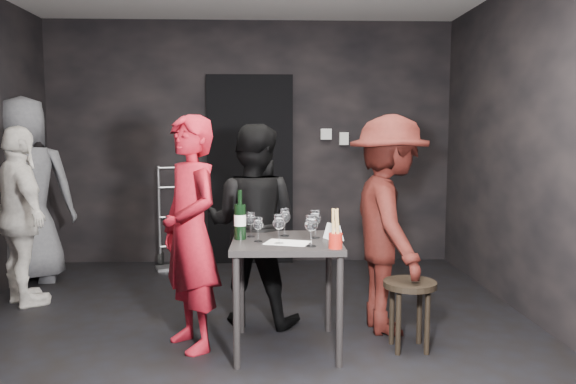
{
  "coord_description": "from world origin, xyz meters",
  "views": [
    {
      "loc": [
        0.19,
        -3.83,
        1.46
      ],
      "look_at": [
        0.34,
        0.25,
        1.03
      ],
      "focal_mm": 35.0,
      "sensor_mm": 36.0,
      "label": 1
    }
  ],
  "objects_px": {
    "hand_truck": "(175,248)",
    "stool": "(410,295)",
    "tasting_table": "(286,254)",
    "man_maroon": "(389,218)",
    "wine_bottle": "(240,220)",
    "bystander_grey": "(25,171)",
    "breadstick_cup": "(336,229)",
    "bystander_cream": "(21,215)",
    "woman_black": "(253,223)",
    "server_red": "(190,227)"
  },
  "relations": [
    {
      "from": "hand_truck",
      "to": "stool",
      "type": "relative_size",
      "value": 2.36
    },
    {
      "from": "tasting_table",
      "to": "man_maroon",
      "type": "distance_m",
      "value": 0.86
    },
    {
      "from": "wine_bottle",
      "to": "bystander_grey",
      "type": "bearing_deg",
      "value": 140.6
    },
    {
      "from": "breadstick_cup",
      "to": "bystander_cream",
      "type": "bearing_deg",
      "value": 151.52
    },
    {
      "from": "man_maroon",
      "to": "wine_bottle",
      "type": "distance_m",
      "value": 1.11
    },
    {
      "from": "hand_truck",
      "to": "tasting_table",
      "type": "distance_m",
      "value": 2.68
    },
    {
      "from": "tasting_table",
      "to": "woman_black",
      "type": "height_order",
      "value": "woman_black"
    },
    {
      "from": "stool",
      "to": "wine_bottle",
      "type": "distance_m",
      "value": 1.25
    },
    {
      "from": "breadstick_cup",
      "to": "bystander_grey",
      "type": "bearing_deg",
      "value": 142.74
    },
    {
      "from": "tasting_table",
      "to": "server_red",
      "type": "bearing_deg",
      "value": 175.13
    },
    {
      "from": "bystander_grey",
      "to": "breadstick_cup",
      "type": "relative_size",
      "value": 8.22
    },
    {
      "from": "stool",
      "to": "wine_bottle",
      "type": "relative_size",
      "value": 1.41
    },
    {
      "from": "woman_black",
      "to": "wine_bottle",
      "type": "distance_m",
      "value": 0.53
    },
    {
      "from": "bystander_grey",
      "to": "bystander_cream",
      "type": "bearing_deg",
      "value": 96.8
    },
    {
      "from": "woman_black",
      "to": "wine_bottle",
      "type": "relative_size",
      "value": 4.68
    },
    {
      "from": "stool",
      "to": "bystander_grey",
      "type": "height_order",
      "value": "bystander_grey"
    },
    {
      "from": "hand_truck",
      "to": "server_red",
      "type": "bearing_deg",
      "value": -96.17
    },
    {
      "from": "woman_black",
      "to": "man_maroon",
      "type": "bearing_deg",
      "value": -176.88
    },
    {
      "from": "man_maroon",
      "to": "bystander_cream",
      "type": "height_order",
      "value": "man_maroon"
    },
    {
      "from": "wine_bottle",
      "to": "breadstick_cup",
      "type": "xyz_separation_m",
      "value": [
        0.6,
        -0.33,
        -0.01
      ]
    },
    {
      "from": "stool",
      "to": "woman_black",
      "type": "bearing_deg",
      "value": 151.05
    },
    {
      "from": "tasting_table",
      "to": "bystander_grey",
      "type": "distance_m",
      "value": 3.09
    },
    {
      "from": "bystander_grey",
      "to": "woman_black",
      "type": "bearing_deg",
      "value": 137.65
    },
    {
      "from": "hand_truck",
      "to": "woman_black",
      "type": "relative_size",
      "value": 0.71
    },
    {
      "from": "tasting_table",
      "to": "man_maroon",
      "type": "xyz_separation_m",
      "value": [
        0.76,
        0.34,
        0.19
      ]
    },
    {
      "from": "bystander_grey",
      "to": "wine_bottle",
      "type": "xyz_separation_m",
      "value": [
        2.16,
        -1.77,
        -0.22
      ]
    },
    {
      "from": "server_red",
      "to": "bystander_cream",
      "type": "relative_size",
      "value": 1.08
    },
    {
      "from": "server_red",
      "to": "wine_bottle",
      "type": "xyz_separation_m",
      "value": [
        0.34,
        -0.02,
        0.04
      ]
    },
    {
      "from": "wine_bottle",
      "to": "breadstick_cup",
      "type": "bearing_deg",
      "value": -28.53
    },
    {
      "from": "bystander_grey",
      "to": "tasting_table",
      "type": "bearing_deg",
      "value": 130.92
    },
    {
      "from": "hand_truck",
      "to": "bystander_grey",
      "type": "height_order",
      "value": "bystander_grey"
    },
    {
      "from": "server_red",
      "to": "man_maroon",
      "type": "height_order",
      "value": "man_maroon"
    },
    {
      "from": "bystander_cream",
      "to": "stool",
      "type": "bearing_deg",
      "value": -151.78
    },
    {
      "from": "hand_truck",
      "to": "bystander_cream",
      "type": "xyz_separation_m",
      "value": [
        -1.06,
        -1.32,
        0.57
      ]
    },
    {
      "from": "hand_truck",
      "to": "server_red",
      "type": "distance_m",
      "value": 2.46
    },
    {
      "from": "woman_black",
      "to": "man_maroon",
      "type": "relative_size",
      "value": 0.92
    },
    {
      "from": "server_red",
      "to": "breadstick_cup",
      "type": "distance_m",
      "value": 1.0
    },
    {
      "from": "server_red",
      "to": "breadstick_cup",
      "type": "height_order",
      "value": "server_red"
    },
    {
      "from": "tasting_table",
      "to": "bystander_cream",
      "type": "bearing_deg",
      "value": 154.24
    },
    {
      "from": "tasting_table",
      "to": "breadstick_cup",
      "type": "bearing_deg",
      "value": -44.8
    },
    {
      "from": "hand_truck",
      "to": "tasting_table",
      "type": "height_order",
      "value": "hand_truck"
    },
    {
      "from": "stool",
      "to": "woman_black",
      "type": "xyz_separation_m",
      "value": [
        -1.07,
        0.59,
        0.4
      ]
    },
    {
      "from": "breadstick_cup",
      "to": "stool",
      "type": "bearing_deg",
      "value": 24.83
    },
    {
      "from": "bystander_grey",
      "to": "stool",
      "type": "bearing_deg",
      "value": 137.83
    },
    {
      "from": "bystander_grey",
      "to": "hand_truck",
      "type": "bearing_deg",
      "value": -169.52
    },
    {
      "from": "woman_black",
      "to": "breadstick_cup",
      "type": "height_order",
      "value": "woman_black"
    },
    {
      "from": "bystander_cream",
      "to": "wine_bottle",
      "type": "relative_size",
      "value": 4.65
    },
    {
      "from": "stool",
      "to": "man_maroon",
      "type": "xyz_separation_m",
      "value": [
        -0.07,
        0.38,
        0.47
      ]
    },
    {
      "from": "woman_black",
      "to": "bystander_grey",
      "type": "distance_m",
      "value": 2.58
    },
    {
      "from": "tasting_table",
      "to": "bystander_cream",
      "type": "xyz_separation_m",
      "value": [
        -2.2,
        1.06,
        0.12
      ]
    }
  ]
}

